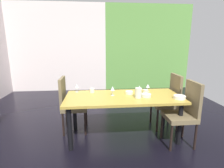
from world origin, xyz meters
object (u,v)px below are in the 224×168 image
at_px(dining_table, 123,101).
at_px(wine_glass_near_shelf, 139,88).
at_px(pitcher_south, 138,93).
at_px(chair_right_far, 169,99).
at_px(cup_corner, 146,91).
at_px(wine_glass_right, 77,86).
at_px(wine_glass_west, 148,86).
at_px(wine_glass_north, 113,89).
at_px(serving_bowl_rear, 180,97).
at_px(chair_left_far, 70,102).
at_px(chair_right_near, 185,111).
at_px(cup_front, 92,90).
at_px(serving_bowl_center, 146,95).
at_px(serving_bowl_near_window, 129,92).

xyz_separation_m(dining_table, wine_glass_near_shelf, (0.28, 0.04, 0.20)).
bearing_deg(pitcher_south, chair_right_far, 30.37).
xyz_separation_m(chair_right_far, cup_corner, (-0.52, -0.18, 0.21)).
xyz_separation_m(wine_glass_right, pitcher_south, (1.02, -0.44, -0.02)).
bearing_deg(wine_glass_west, wine_glass_north, -163.63).
height_order(dining_table, serving_bowl_rear, serving_bowl_rear).
xyz_separation_m(chair_left_far, chair_right_near, (1.85, -0.60, 0.01)).
bearing_deg(wine_glass_near_shelf, cup_corner, 30.96).
height_order(wine_glass_right, cup_front, wine_glass_right).
height_order(chair_right_far, serving_bowl_center, chair_right_far).
relative_size(cup_corner, pitcher_south, 0.50).
xyz_separation_m(wine_glass_right, wine_glass_west, (1.28, -0.07, -0.01)).
distance_m(wine_glass_right, wine_glass_near_shelf, 1.11).
bearing_deg(pitcher_south, chair_left_far, 160.21).
xyz_separation_m(chair_right_far, wine_glass_north, (-1.10, -0.24, 0.29)).
height_order(chair_right_far, wine_glass_west, chair_right_far).
bearing_deg(serving_bowl_near_window, wine_glass_near_shelf, -26.15).
bearing_deg(serving_bowl_center, pitcher_south, -164.72).
xyz_separation_m(serving_bowl_near_window, pitcher_south, (0.10, -0.23, 0.06)).
relative_size(chair_right_far, wine_glass_near_shelf, 6.24).
bearing_deg(pitcher_south, serving_bowl_rear, -9.97).
xyz_separation_m(chair_left_far, pitcher_south, (1.15, -0.41, 0.26)).
height_order(chair_right_far, serving_bowl_near_window, chair_right_far).
distance_m(dining_table, chair_left_far, 0.98).
xyz_separation_m(dining_table, serving_bowl_rear, (0.86, -0.23, 0.11)).
height_order(dining_table, wine_glass_near_shelf, wine_glass_near_shelf).
bearing_deg(cup_corner, chair_left_far, 172.43).
height_order(chair_right_near, pitcher_south, chair_right_near).
distance_m(chair_right_far, chair_right_near, 0.60).
bearing_deg(chair_left_far, chair_right_far, 90.00).
relative_size(cup_corner, cup_front, 0.99).
relative_size(dining_table, chair_right_far, 1.85).
distance_m(wine_glass_right, cup_corner, 1.22).
distance_m(wine_glass_near_shelf, cup_corner, 0.17).
xyz_separation_m(wine_glass_right, serving_bowl_rear, (1.66, -0.55, -0.08)).
xyz_separation_m(wine_glass_west, wine_glass_near_shelf, (-0.21, -0.21, 0.02)).
bearing_deg(wine_glass_near_shelf, wine_glass_north, 177.88).
relative_size(dining_table, serving_bowl_near_window, 14.51).
distance_m(wine_glass_west, cup_front, 1.01).
relative_size(chair_left_far, wine_glass_right, 6.80).
bearing_deg(wine_glass_north, wine_glass_right, 157.05).
xyz_separation_m(serving_bowl_rear, serving_bowl_near_window, (-0.74, 0.35, -0.00)).
height_order(wine_glass_north, serving_bowl_near_window, wine_glass_north).
xyz_separation_m(chair_right_far, wine_glass_near_shelf, (-0.65, -0.26, 0.29)).
height_order(chair_left_far, chair_right_near, chair_right_near).
distance_m(wine_glass_near_shelf, serving_bowl_near_window, 0.20).
bearing_deg(wine_glass_north, serving_bowl_center, -14.13).
height_order(wine_glass_west, serving_bowl_center, wine_glass_west).
bearing_deg(dining_table, cup_front, 153.31).
distance_m(chair_right_near, cup_front, 1.57).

